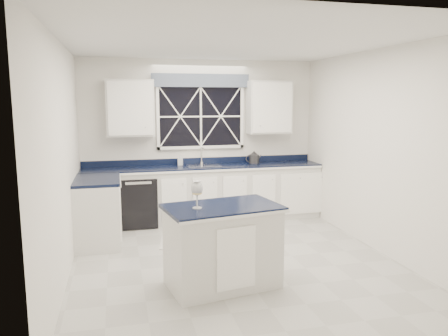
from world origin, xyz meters
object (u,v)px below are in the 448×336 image
object	(u,v)px
faucet	(202,155)
kettle	(254,158)
soap_bottle	(180,160)
wine_glass	(197,189)
island	(222,246)
dishwasher	(138,200)

from	to	relation	value
faucet	kettle	bearing A→B (deg)	-5.76
soap_bottle	wine_glass	bearing A→B (deg)	-94.63
faucet	wine_glass	xyz separation A→B (m)	(-0.60, -2.87, 0.01)
faucet	island	distance (m)	2.91
dishwasher	wine_glass	world-z (taller)	wine_glass
kettle	dishwasher	bearing A→B (deg)	176.55
dishwasher	kettle	size ratio (longest dim) A/B	2.75
island	soap_bottle	xyz separation A→B (m)	(-0.06, 2.79, 0.57)
dishwasher	soap_bottle	distance (m)	0.97
faucet	kettle	distance (m)	0.91
dishwasher	island	size ratio (longest dim) A/B	0.62
faucet	wine_glass	world-z (taller)	faucet
kettle	wine_glass	world-z (taller)	wine_glass
island	kettle	size ratio (longest dim) A/B	4.44
faucet	wine_glass	size ratio (longest dim) A/B	1.03
island	soap_bottle	size ratio (longest dim) A/B	7.54
island	wine_glass	distance (m)	0.71
island	wine_glass	bearing A→B (deg)	-179.83
kettle	island	bearing A→B (deg)	-120.53
wine_glass	soap_bottle	distance (m)	2.85
dishwasher	kettle	distance (m)	2.10
wine_glass	dishwasher	bearing A→B (deg)	100.48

